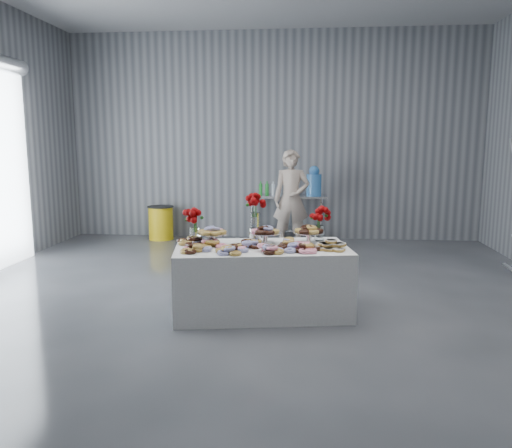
% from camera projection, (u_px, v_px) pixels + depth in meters
% --- Properties ---
extents(ground, '(9.00, 9.00, 0.00)m').
position_uv_depth(ground, '(248.00, 312.00, 5.61)').
color(ground, '#36383D').
rests_on(ground, ground).
extents(room_walls, '(8.04, 9.04, 4.02)m').
position_uv_depth(room_walls, '(222.00, 71.00, 5.28)').
color(room_walls, slate).
rests_on(room_walls, ground).
extents(display_table, '(2.04, 1.30, 0.75)m').
position_uv_depth(display_table, '(262.00, 279.00, 5.57)').
color(display_table, white).
rests_on(display_table, ground).
extents(prep_table, '(1.50, 0.60, 0.90)m').
position_uv_depth(prep_table, '(287.00, 210.00, 9.51)').
color(prep_table, silver).
rests_on(prep_table, ground).
extents(donut_mounds, '(1.91, 1.08, 0.09)m').
position_uv_depth(donut_mounds, '(261.00, 243.00, 5.46)').
color(donut_mounds, '#BF9846').
rests_on(donut_mounds, display_table).
extents(cake_stand_left, '(0.36, 0.36, 0.17)m').
position_uv_depth(cake_stand_left, '(212.00, 232.00, 5.60)').
color(cake_stand_left, silver).
rests_on(cake_stand_left, display_table).
extents(cake_stand_mid, '(0.36, 0.36, 0.17)m').
position_uv_depth(cake_stand_mid, '(265.00, 232.00, 5.64)').
color(cake_stand_mid, silver).
rests_on(cake_stand_mid, display_table).
extents(cake_stand_right, '(0.36, 0.36, 0.17)m').
position_uv_depth(cake_stand_right, '(309.00, 231.00, 5.68)').
color(cake_stand_right, silver).
rests_on(cake_stand_right, display_table).
extents(danish_pile, '(0.48, 0.48, 0.11)m').
position_uv_depth(danish_pile, '(332.00, 243.00, 5.41)').
color(danish_pile, white).
rests_on(danish_pile, display_table).
extents(bouquet_left, '(0.26, 0.26, 0.42)m').
position_uv_depth(bouquet_left, '(194.00, 217.00, 5.66)').
color(bouquet_left, white).
rests_on(bouquet_left, display_table).
extents(bouquet_right, '(0.26, 0.26, 0.42)m').
position_uv_depth(bouquet_right, '(320.00, 215.00, 5.81)').
color(bouquet_right, white).
rests_on(bouquet_right, display_table).
extents(bouquet_center, '(0.26, 0.26, 0.57)m').
position_uv_depth(bouquet_center, '(255.00, 209.00, 5.79)').
color(bouquet_center, silver).
rests_on(bouquet_center, display_table).
extents(water_jug, '(0.28, 0.28, 0.55)m').
position_uv_depth(water_jug, '(314.00, 182.00, 9.38)').
color(water_jug, '#4494EA').
rests_on(water_jug, prep_table).
extents(drink_bottles, '(0.54, 0.08, 0.27)m').
position_uv_depth(drink_bottles, '(270.00, 188.00, 9.38)').
color(drink_bottles, '#268C33').
rests_on(drink_bottles, prep_table).
extents(person, '(0.67, 0.46, 1.76)m').
position_uv_depth(person, '(291.00, 199.00, 8.88)').
color(person, '#CC8C93').
rests_on(person, ground).
extents(trash_barrel, '(0.51, 0.51, 0.66)m').
position_uv_depth(trash_barrel, '(161.00, 223.00, 9.79)').
color(trash_barrel, yellow).
rests_on(trash_barrel, ground).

